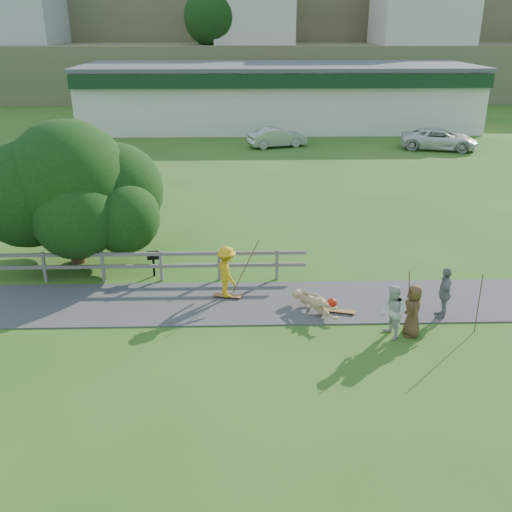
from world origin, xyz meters
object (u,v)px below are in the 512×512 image
at_px(spectator_c, 413,311).
at_px(bbq, 154,264).
at_px(spectator_a, 392,312).
at_px(car_silver, 277,137).
at_px(spectator_b, 444,293).
at_px(tree, 72,206).
at_px(skater_rider, 227,275).
at_px(skater_fallen, 315,303).
at_px(car_white, 439,139).

relative_size(spectator_c, bbq, 1.73).
relative_size(spectator_a, car_silver, 0.38).
xyz_separation_m(spectator_b, car_silver, (-3.45, 25.69, -0.13)).
relative_size(tree, bbq, 7.92).
xyz_separation_m(skater_rider, spectator_a, (4.70, -2.60, -0.05)).
xyz_separation_m(skater_fallen, car_silver, (0.39, 25.30, 0.35)).
distance_m(car_white, bbq, 27.29).
height_order(car_silver, car_white, car_white).
distance_m(spectator_c, car_white, 27.18).
height_order(spectator_a, spectator_c, spectator_a).
bearing_deg(car_silver, tree, 140.17).
height_order(spectator_b, tree, tree).
bearing_deg(tree, spectator_c, -27.48).
height_order(skater_fallen, tree, tree).
distance_m(spectator_b, car_white, 25.81).
distance_m(skater_rider, car_silver, 24.44).
bearing_deg(skater_rider, skater_fallen, -133.61).
bearing_deg(skater_rider, spectator_a, -141.22).
bearing_deg(spectator_c, spectator_b, 132.17).
xyz_separation_m(car_white, bbq, (-17.09, -21.28, -0.28)).
bearing_deg(skater_rider, car_white, -54.36).
distance_m(skater_rider, spectator_c, 5.87).
bearing_deg(spectator_c, spectator_a, -77.08).
bearing_deg(car_silver, skater_rider, 155.47).
xyz_separation_m(spectator_b, spectator_c, (-1.24, -1.03, -0.04)).
distance_m(spectator_b, bbq, 9.75).
bearing_deg(car_silver, bbq, 148.44).
distance_m(skater_fallen, tree, 9.57).
height_order(spectator_b, car_silver, spectator_b).
bearing_deg(skater_fallen, tree, 118.02).
height_order(spectator_c, bbq, spectator_c).
xyz_separation_m(skater_rider, spectator_b, (6.56, -1.45, -0.03)).
height_order(skater_fallen, spectator_c, spectator_c).
bearing_deg(skater_fallen, bbq, 116.67).
height_order(skater_fallen, car_white, car_white).
bearing_deg(spectator_a, skater_rider, -133.28).
distance_m(spectator_b, car_silver, 25.92).
distance_m(car_white, tree, 28.33).
bearing_deg(spectator_c, skater_fallen, -116.34).
xyz_separation_m(spectator_c, tree, (-10.96, 5.70, 1.42)).
height_order(skater_rider, spectator_b, skater_rider).
bearing_deg(spectator_c, tree, -115.18).
bearing_deg(spectator_a, car_white, 144.83).
bearing_deg(car_white, skater_fallen, 168.93).
height_order(spectator_c, tree, tree).
height_order(car_silver, tree, tree).
xyz_separation_m(spectator_c, car_white, (9.15, 25.60, -0.05)).
distance_m(skater_rider, tree, 6.64).
bearing_deg(skater_fallen, car_silver, 54.24).
relative_size(spectator_b, spectator_c, 1.05).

